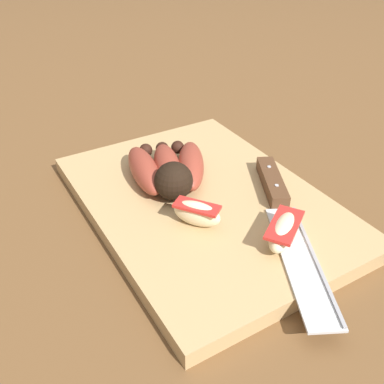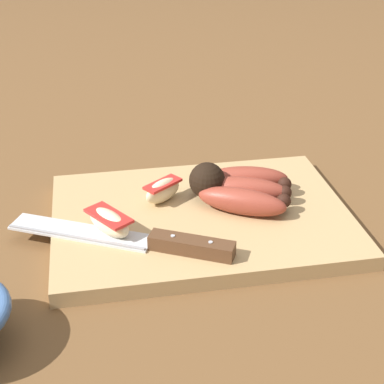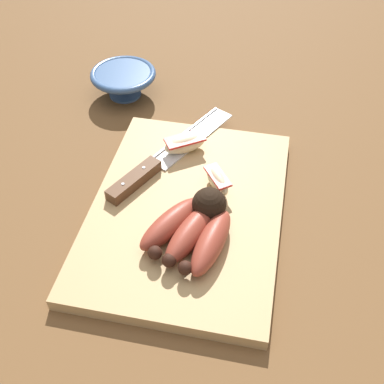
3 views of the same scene
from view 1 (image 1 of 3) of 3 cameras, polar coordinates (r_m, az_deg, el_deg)
ground_plane at (r=0.55m, az=1.72°, el=-3.53°), size 6.00×6.00×0.00m
cutting_board at (r=0.56m, az=1.52°, el=-1.42°), size 0.38×0.27×0.02m
banana_bunch at (r=0.57m, az=-3.06°, el=2.98°), size 0.14×0.13×0.05m
chefs_knife at (r=0.54m, az=11.51°, el=-1.73°), size 0.26×0.15×0.02m
apple_wedge_near at (r=0.50m, az=0.64°, el=-2.75°), size 0.06×0.05×0.03m
apple_wedge_middle at (r=0.48m, az=11.88°, el=-4.99°), size 0.06×0.07×0.03m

